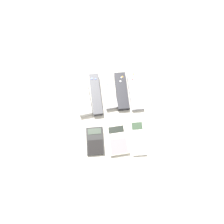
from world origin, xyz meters
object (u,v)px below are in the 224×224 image
(remote_3, at_px, (122,91))
(remote_4, at_px, (135,90))
(remote_1, at_px, (96,94))
(remote_2, at_px, (108,93))
(remote_0, at_px, (83,96))
(calculator_0, at_px, (95,141))
(calculator_2, at_px, (138,138))
(calculator_1, at_px, (118,140))

(remote_3, xyz_separation_m, remote_4, (0.07, -0.01, -0.00))
(remote_3, bearing_deg, remote_4, -1.71)
(remote_1, distance_m, remote_2, 0.06)
(remote_0, bearing_deg, remote_3, -1.98)
(remote_4, distance_m, calculator_0, 0.32)
(remote_0, xyz_separation_m, remote_3, (0.19, 0.00, -0.00))
(remote_0, distance_m, remote_3, 0.19)
(remote_1, distance_m, calculator_0, 0.23)
(remote_2, distance_m, remote_4, 0.13)
(remote_1, bearing_deg, remote_0, -177.43)
(calculator_0, bearing_deg, remote_2, 71.36)
(remote_0, relative_size, remote_3, 1.00)
(remote_3, relative_size, calculator_2, 1.23)
(remote_1, xyz_separation_m, calculator_0, (-0.03, -0.23, -0.01))
(remote_3, distance_m, calculator_1, 0.25)
(remote_1, bearing_deg, remote_2, 0.27)
(remote_0, distance_m, remote_2, 0.12)
(remote_2, bearing_deg, calculator_2, -69.07)
(calculator_1, bearing_deg, remote_3, 76.25)
(remote_2, distance_m, calculator_2, 0.26)
(remote_1, xyz_separation_m, calculator_2, (0.17, -0.24, -0.01))
(calculator_0, distance_m, calculator_2, 0.19)
(remote_1, bearing_deg, calculator_0, -97.11)
(remote_1, relative_size, calculator_1, 1.58)
(remote_1, xyz_separation_m, calculator_1, (0.07, -0.24, -0.01))
(calculator_0, relative_size, calculator_2, 0.79)
(remote_0, xyz_separation_m, remote_4, (0.25, -0.00, -0.00))
(calculator_1, relative_size, calculator_2, 0.84)
(remote_0, bearing_deg, remote_1, -0.82)
(calculator_0, xyz_separation_m, calculator_2, (0.19, -0.01, -0.00))
(calculator_1, bearing_deg, remote_1, 105.92)
(remote_4, xyz_separation_m, calculator_1, (-0.12, -0.23, -0.00))
(remote_2, xyz_separation_m, remote_4, (0.13, -0.00, -0.00))
(remote_0, bearing_deg, calculator_0, -84.87)
(remote_0, bearing_deg, calculator_2, -49.45)
(remote_2, xyz_separation_m, calculator_2, (0.10, -0.24, -0.00))
(remote_2, bearing_deg, remote_1, 177.56)
(remote_3, bearing_deg, remote_2, -176.06)
(remote_1, height_order, calculator_1, remote_1)
(remote_1, distance_m, remote_3, 0.13)
(remote_3, distance_m, calculator_2, 0.24)
(remote_1, bearing_deg, remote_4, -0.92)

